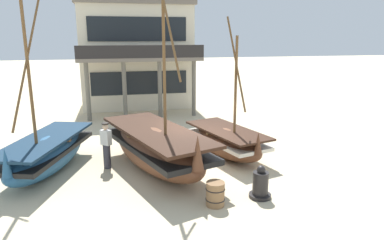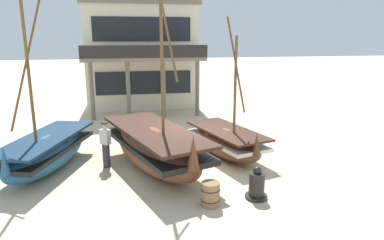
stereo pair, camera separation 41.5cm
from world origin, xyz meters
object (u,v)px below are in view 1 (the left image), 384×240
Objects in this scene: fishing_boat_far_right at (47,153)px; fisherman_by_hull at (106,146)px; fishing_boat_near_left at (227,141)px; wooden_barrel at (215,194)px; fishing_boat_centre_large at (157,148)px; harbor_building_main at (135,54)px; capstan_winch at (260,185)px.

fishing_boat_far_right is 2.05m from fisherman_by_hull.
wooden_barrel is at bearing -112.56° from fishing_boat_near_left.
fishing_boat_centre_large is 0.87× the size of harbor_building_main.
fisherman_by_hull is (-1.74, 0.56, 0.01)m from fishing_boat_centre_large.
fishing_boat_near_left is 7.65× the size of wooden_barrel.
fishing_boat_far_right reaches higher than fisherman_by_hull.
fishing_boat_far_right reaches higher than wooden_barrel.
fisherman_by_hull is at bearing 162.32° from fishing_boat_centre_large.
fishing_boat_near_left is at bearing -78.17° from harbor_building_main.
capstan_winch is at bearing 8.00° from wooden_barrel.
wooden_barrel is at bearing -172.00° from capstan_winch.
harbor_building_main is (-2.48, 16.42, 3.01)m from capstan_winch.
fishing_boat_far_right is 6.09× the size of capstan_winch.
fishing_boat_far_right is 6.26m from wooden_barrel.
wooden_barrel is at bearing -36.36° from fishing_boat_far_right.
wooden_barrel is (5.04, -3.71, -0.34)m from fishing_boat_far_right.
fishing_boat_near_left reaches higher than capstan_winch.
wooden_barrel is 0.07× the size of harbor_building_main.
fisherman_by_hull reaches higher than capstan_winch.
capstan_winch is at bearing -37.60° from fisherman_by_hull.
capstan_winch is (4.44, -3.42, -0.44)m from fisherman_by_hull.
fisherman_by_hull is (2.04, -0.08, 0.14)m from fishing_boat_far_right.
fishing_boat_far_right is at bearing -107.20° from harbor_building_main.
capstan_winch is at bearing -28.40° from fishing_boat_far_right.
harbor_building_main reaches higher than fisherman_by_hull.
capstan_winch is at bearing -92.78° from fishing_boat_near_left.
fishing_boat_near_left is at bearing 3.57° from fisherman_by_hull.
fishing_boat_near_left is 0.65× the size of fishing_boat_centre_large.
harbor_building_main is at bearing 72.80° from fishing_boat_far_right.
fisherman_by_hull is (-4.62, -0.29, 0.22)m from fishing_boat_near_left.
fishing_boat_far_right is at bearing 151.60° from capstan_winch.
fishing_boat_centre_large is at bearing -163.64° from fishing_boat_near_left.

